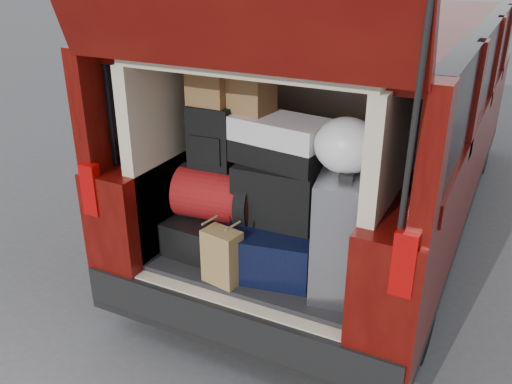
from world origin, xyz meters
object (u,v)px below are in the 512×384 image
kraft_bag (222,257)px  red_duffel (218,195)px  black_soft_case (278,194)px  black_hardshell (210,230)px  silver_roller (343,233)px  backpack (212,137)px  navy_hardshell (275,241)px  twotone_duffel (277,140)px

kraft_bag → red_duffel: 0.41m
red_duffel → black_soft_case: (0.37, 0.03, 0.07)m
black_hardshell → kraft_bag: bearing=-46.4°
silver_roller → red_duffel: bearing=165.2°
black_hardshell → backpack: 0.60m
navy_hardshell → twotone_duffel: 0.60m
navy_hardshell → black_soft_case: black_soft_case is taller
silver_roller → backpack: (-0.84, 0.09, 0.37)m
black_hardshell → silver_roller: 0.90m
black_soft_case → kraft_bag: bearing=-120.0°
kraft_bag → black_soft_case: bearing=72.0°
black_hardshell → twotone_duffel: (0.41, 0.07, 0.62)m
navy_hardshell → backpack: bearing=168.0°
navy_hardshell → twotone_duffel: (-0.03, 0.06, 0.59)m
navy_hardshell → black_soft_case: size_ratio=1.32×
navy_hardshell → kraft_bag: 0.36m
black_hardshell → navy_hardshell: navy_hardshell is taller
silver_roller → backpack: backpack is taller
black_hardshell → backpack: backpack is taller
navy_hardshell → black_soft_case: bearing=50.2°
red_duffel → navy_hardshell: bearing=-3.1°
black_soft_case → red_duffel: bearing=-177.0°
black_hardshell → backpack: bearing=34.5°
red_duffel → black_soft_case: bearing=-1.4°
black_hardshell → black_soft_case: size_ratio=1.13×
black_hardshell → red_duffel: size_ratio=1.11×
black_hardshell → twotone_duffel: 0.75m
silver_roller → backpack: 0.92m
black_hardshell → twotone_duffel: bearing=12.4°
twotone_duffel → red_duffel: bearing=-157.6°
black_hardshell → kraft_bag: kraft_bag is taller
navy_hardshell → kraft_bag: (-0.17, -0.32, 0.02)m
navy_hardshell → red_duffel: (-0.37, -0.02, 0.23)m
kraft_bag → twotone_duffel: size_ratio=0.55×
black_hardshell → silver_roller: (0.87, -0.08, 0.23)m
kraft_bag → silver_roller: bearing=31.9°
silver_roller → kraft_bag: 0.67m
backpack → twotone_duffel: 0.39m
navy_hardshell → black_soft_case: 0.30m
navy_hardshell → red_duffel: bearing=173.1°
red_duffel → twotone_duffel: 0.50m
silver_roller → black_soft_case: (-0.42, 0.09, 0.10)m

